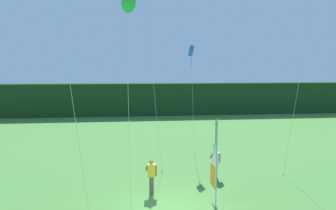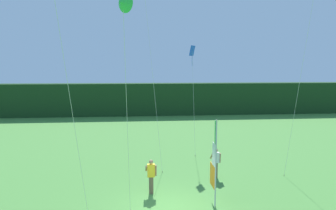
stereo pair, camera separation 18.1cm
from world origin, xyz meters
name	(u,v)px [view 1 (the left image)]	position (x,y,z in m)	size (l,w,h in m)	color
ground_plane	(170,209)	(0.00, 0.00, 0.00)	(120.00, 120.00, 0.00)	#478438
distant_treeline	(148,99)	(0.00, 26.84, 2.07)	(80.00, 2.40, 4.13)	#193819
banner_flag	(215,163)	(2.04, 0.39, 1.87)	(0.06, 1.03, 3.91)	#B7B7BC
person_near_banner	(151,176)	(-0.73, 1.76, 0.91)	(0.55, 0.48, 1.70)	brown
person_mid_field	(216,162)	(2.94, 3.56, 0.89)	(0.55, 0.48, 1.68)	brown
kite_green_delta_1	(126,5)	(-1.66, -3.57, 7.85)	(0.58, 3.89, 8.23)	brown
kite_blue_diamond_3	(191,58)	(2.45, 8.69, 6.80)	(0.50, 1.29, 7.67)	brown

